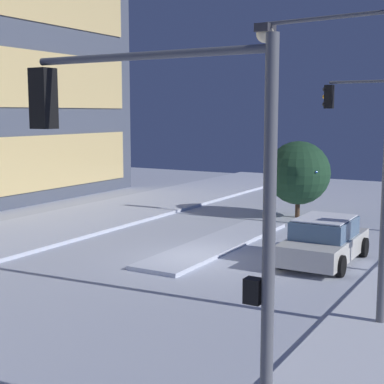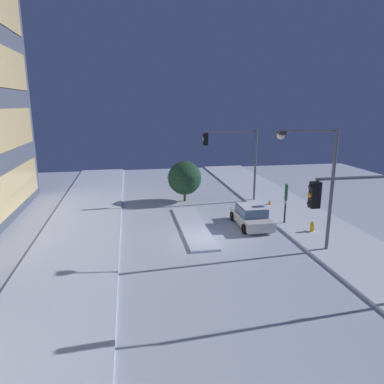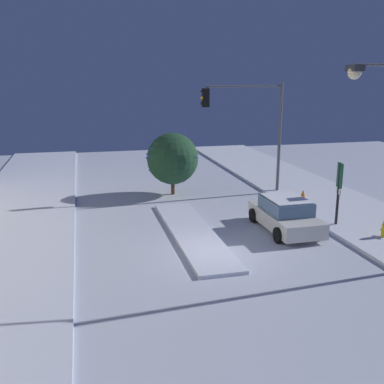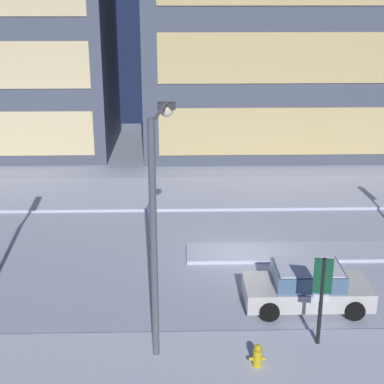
# 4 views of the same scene
# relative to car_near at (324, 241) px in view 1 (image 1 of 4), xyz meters

# --- Properties ---
(ground) EXTENTS (52.00, 52.00, 0.00)m
(ground) POSITION_rel_car_near_xyz_m (-1.94, 3.69, -0.71)
(ground) COLOR silver
(curb_strip_far) EXTENTS (52.00, 5.20, 0.14)m
(curb_strip_far) POSITION_rel_car_near_xyz_m (-1.94, 11.73, -0.64)
(curb_strip_far) COLOR silver
(curb_strip_far) RESTS_ON ground
(median_strip) EXTENTS (9.00, 1.80, 0.14)m
(median_strip) POSITION_rel_car_near_xyz_m (0.45, 4.14, -0.64)
(median_strip) COLOR silver
(median_strip) RESTS_ON ground
(car_near) EXTENTS (4.37, 2.12, 1.49)m
(car_near) POSITION_rel_car_near_xyz_m (0.00, 0.00, 0.00)
(car_near) COLOR silver
(car_near) RESTS_ON ground
(traffic_light_corner_near_left) EXTENTS (0.32, 4.45, 5.90)m
(traffic_light_corner_near_left) POSITION_rel_car_near_xyz_m (-10.97, -0.83, 3.35)
(traffic_light_corner_near_left) COLOR #565960
(traffic_light_corner_near_left) RESTS_ON ground
(street_lamp_arched) EXTENTS (0.72, 3.42, 7.17)m
(street_lamp_arched) POSITION_rel_car_near_xyz_m (-4.94, -1.89, 4.03)
(street_lamp_arched) COLOR #565960
(street_lamp_arched) RESTS_ON ground
(decorated_tree_median) EXTENTS (2.96, 3.02, 3.59)m
(decorated_tree_median) POSITION_rel_car_near_xyz_m (7.44, 3.57, 1.39)
(decorated_tree_median) COLOR #473323
(decorated_tree_median) RESTS_ON ground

